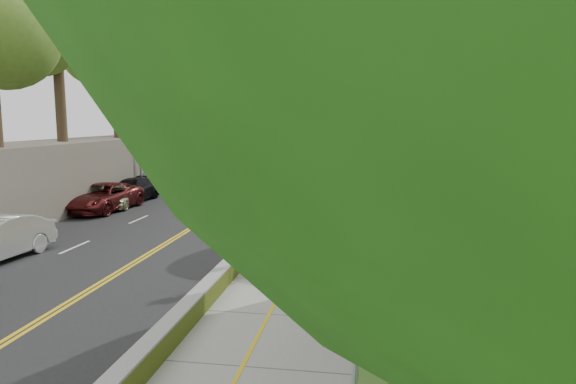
{
  "coord_description": "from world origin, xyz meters",
  "views": [
    {
      "loc": [
        4.79,
        -19.09,
        5.32
      ],
      "look_at": [
        0.5,
        8.0,
        1.4
      ],
      "focal_mm": 32.0,
      "sensor_mm": 36.0,
      "label": 1
    }
  ],
  "objects_px": {
    "signpost": "(252,222)",
    "car_2": "(103,197)",
    "person_far": "(358,169)",
    "streetlight": "(143,129)",
    "construction_barrel": "(363,177)",
    "painter_0": "(277,218)",
    "concrete_block": "(328,239)"
  },
  "relations": [
    {
      "from": "painter_0",
      "to": "person_far",
      "type": "bearing_deg",
      "value": -17.12
    },
    {
      "from": "signpost",
      "to": "streetlight",
      "type": "bearing_deg",
      "value": 124.08
    },
    {
      "from": "streetlight",
      "to": "car_2",
      "type": "xyz_separation_m",
      "value": [
        0.1,
        -5.86,
        -3.81
      ]
    },
    {
      "from": "construction_barrel",
      "to": "person_far",
      "type": "distance_m",
      "value": 2.19
    },
    {
      "from": "concrete_block",
      "to": "painter_0",
      "type": "relative_size",
      "value": 0.67
    },
    {
      "from": "signpost",
      "to": "concrete_block",
      "type": "distance_m",
      "value": 5.31
    },
    {
      "from": "concrete_block",
      "to": "construction_barrel",
      "type": "bearing_deg",
      "value": 87.2
    },
    {
      "from": "signpost",
      "to": "person_far",
      "type": "xyz_separation_m",
      "value": [
        2.82,
        29.17,
        -0.97
      ]
    },
    {
      "from": "person_far",
      "to": "concrete_block",
      "type": "bearing_deg",
      "value": 99.01
    },
    {
      "from": "car_2",
      "to": "person_far",
      "type": "distance_m",
      "value": 22.96
    },
    {
      "from": "construction_barrel",
      "to": "painter_0",
      "type": "distance_m",
      "value": 21.04
    },
    {
      "from": "painter_0",
      "to": "construction_barrel",
      "type": "bearing_deg",
      "value": -19.04
    },
    {
      "from": "construction_barrel",
      "to": "car_2",
      "type": "distance_m",
      "value": 21.65
    },
    {
      "from": "painter_0",
      "to": "person_far",
      "type": "height_order",
      "value": "person_far"
    },
    {
      "from": "signpost",
      "to": "car_2",
      "type": "xyz_separation_m",
      "value": [
        -11.41,
        11.16,
        -1.13
      ]
    },
    {
      "from": "construction_barrel",
      "to": "person_far",
      "type": "relative_size",
      "value": 0.43
    },
    {
      "from": "signpost",
      "to": "construction_barrel",
      "type": "distance_m",
      "value": 27.32
    },
    {
      "from": "streetlight",
      "to": "signpost",
      "type": "xyz_separation_m",
      "value": [
        11.51,
        -17.02,
        -2.68
      ]
    },
    {
      "from": "signpost",
      "to": "car_2",
      "type": "bearing_deg",
      "value": 135.65
    },
    {
      "from": "streetlight",
      "to": "signpost",
      "type": "height_order",
      "value": "streetlight"
    },
    {
      "from": "signpost",
      "to": "person_far",
      "type": "relative_size",
      "value": 1.64
    },
    {
      "from": "streetlight",
      "to": "construction_barrel",
      "type": "height_order",
      "value": "streetlight"
    },
    {
      "from": "streetlight",
      "to": "painter_0",
      "type": "height_order",
      "value": "streetlight"
    },
    {
      "from": "painter_0",
      "to": "person_far",
      "type": "relative_size",
      "value": 0.85
    },
    {
      "from": "construction_barrel",
      "to": "person_far",
      "type": "xyz_separation_m",
      "value": [
        -0.43,
        2.08,
        0.54
      ]
    },
    {
      "from": "concrete_block",
      "to": "painter_0",
      "type": "bearing_deg",
      "value": 144.41
    },
    {
      "from": "person_far",
      "to": "construction_barrel",
      "type": "bearing_deg",
      "value": 112.17
    },
    {
      "from": "construction_barrel",
      "to": "concrete_block",
      "type": "height_order",
      "value": "construction_barrel"
    },
    {
      "from": "signpost",
      "to": "car_2",
      "type": "relative_size",
      "value": 0.54
    },
    {
      "from": "construction_barrel",
      "to": "streetlight",
      "type": "bearing_deg",
      "value": -145.7
    },
    {
      "from": "signpost",
      "to": "person_far",
      "type": "height_order",
      "value": "signpost"
    },
    {
      "from": "person_far",
      "to": "streetlight",
      "type": "bearing_deg",
      "value": 50.87
    }
  ]
}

